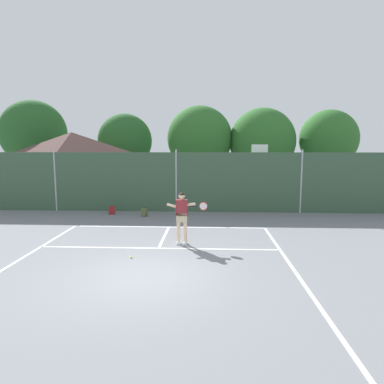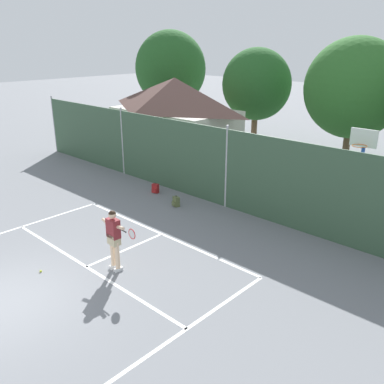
{
  "view_description": "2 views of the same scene",
  "coord_description": "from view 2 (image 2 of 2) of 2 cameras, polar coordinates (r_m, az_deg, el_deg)",
  "views": [
    {
      "loc": [
        1.65,
        -8.56,
        3.46
      ],
      "look_at": [
        0.97,
        6.15,
        1.44
      ],
      "focal_mm": 31.47,
      "sensor_mm": 36.0,
      "label": 1
    },
    {
      "loc": [
        9.57,
        -3.2,
        6.25
      ],
      "look_at": [
        0.33,
        6.68,
        1.31
      ],
      "focal_mm": 38.7,
      "sensor_mm": 36.0,
      "label": 2
    }
  ],
  "objects": [
    {
      "name": "ground_plane",
      "position": [
        11.87,
        -24.64,
        -13.78
      ],
      "size": [
        120.0,
        120.0,
        0.0
      ],
      "primitive_type": "plane",
      "color": "slate"
    },
    {
      "name": "court_markings",
      "position": [
        12.06,
        -21.79,
        -12.76
      ],
      "size": [
        8.3,
        11.1,
        0.01
      ],
      "color": "white",
      "rests_on": "ground"
    },
    {
      "name": "chainlink_fence",
      "position": [
        16.19,
        4.76,
        3.19
      ],
      "size": [
        26.09,
        0.09,
        3.29
      ],
      "color": "#38563D",
      "rests_on": "ground"
    },
    {
      "name": "basketball_hoop",
      "position": [
        15.13,
        22.18,
        3.46
      ],
      "size": [
        0.9,
        0.67,
        3.55
      ],
      "color": "#284CB2",
      "rests_on": "ground"
    },
    {
      "name": "clubhouse_building",
      "position": [
        24.03,
        -2.35,
        10.49
      ],
      "size": [
        7.41,
        4.46,
        4.36
      ],
      "color": "beige",
      "rests_on": "ground"
    },
    {
      "name": "treeline_backdrop",
      "position": [
        23.35,
        18.02,
        13.73
      ],
      "size": [
        27.76,
        4.66,
        7.04
      ],
      "color": "brown",
      "rests_on": "ground"
    },
    {
      "name": "tennis_player",
      "position": [
        11.92,
        -10.7,
        -5.85
      ],
      "size": [
        1.44,
        0.28,
        1.85
      ],
      "color": "silver",
      "rests_on": "ground"
    },
    {
      "name": "tennis_ball",
      "position": [
        12.86,
        -20.13,
        -10.2
      ],
      "size": [
        0.07,
        0.07,
        0.07
      ],
      "primitive_type": "sphere",
      "color": "#CCE033",
      "rests_on": "ground"
    },
    {
      "name": "backpack_red",
      "position": [
        18.15,
        -5.08,
        0.47
      ],
      "size": [
        0.32,
        0.29,
        0.46
      ],
      "color": "maroon",
      "rests_on": "ground"
    },
    {
      "name": "backpack_olive",
      "position": [
        16.62,
        -2.23,
        -1.34
      ],
      "size": [
        0.31,
        0.29,
        0.46
      ],
      "color": "#566038",
      "rests_on": "ground"
    }
  ]
}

